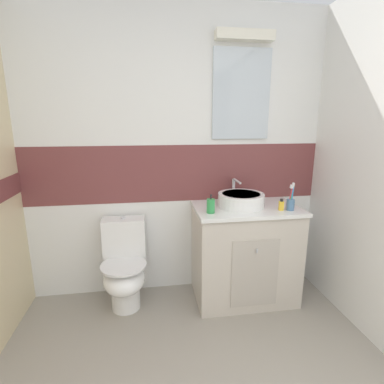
{
  "coord_description": "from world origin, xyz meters",
  "views": [
    {
      "loc": [
        -0.26,
        -0.16,
        1.56
      ],
      "look_at": [
        0.05,
        1.84,
        1.06
      ],
      "focal_mm": 27.59,
      "sensor_mm": 36.0,
      "label": 1
    }
  ],
  "objects_px": {
    "toilet": "(125,268)",
    "toothbrush_cup": "(291,203)",
    "sink_basin": "(241,199)",
    "soap_dispenser": "(211,206)",
    "perfume_flask_small": "(281,205)"
  },
  "relations": [
    {
      "from": "perfume_flask_small",
      "to": "toothbrush_cup",
      "type": "bearing_deg",
      "value": -2.01
    },
    {
      "from": "soap_dispenser",
      "to": "perfume_flask_small",
      "type": "height_order",
      "value": "soap_dispenser"
    },
    {
      "from": "sink_basin",
      "to": "toilet",
      "type": "relative_size",
      "value": 0.57
    },
    {
      "from": "toilet",
      "to": "toothbrush_cup",
      "type": "xyz_separation_m",
      "value": [
        1.35,
        -0.18,
        0.56
      ]
    },
    {
      "from": "soap_dispenser",
      "to": "toilet",
      "type": "bearing_deg",
      "value": 167.83
    },
    {
      "from": "soap_dispenser",
      "to": "perfume_flask_small",
      "type": "distance_m",
      "value": 0.58
    },
    {
      "from": "sink_basin",
      "to": "perfume_flask_small",
      "type": "bearing_deg",
      "value": -30.19
    },
    {
      "from": "sink_basin",
      "to": "toothbrush_cup",
      "type": "distance_m",
      "value": 0.4
    },
    {
      "from": "perfume_flask_small",
      "to": "sink_basin",
      "type": "bearing_deg",
      "value": 149.81
    },
    {
      "from": "sink_basin",
      "to": "soap_dispenser",
      "type": "bearing_deg",
      "value": -153.64
    },
    {
      "from": "sink_basin",
      "to": "soap_dispenser",
      "type": "relative_size",
      "value": 2.83
    },
    {
      "from": "toilet",
      "to": "soap_dispenser",
      "type": "relative_size",
      "value": 4.97
    },
    {
      "from": "sink_basin",
      "to": "toilet",
      "type": "bearing_deg",
      "value": 179.63
    },
    {
      "from": "toilet",
      "to": "toothbrush_cup",
      "type": "bearing_deg",
      "value": -7.37
    },
    {
      "from": "sink_basin",
      "to": "toothbrush_cup",
      "type": "bearing_deg",
      "value": -24.92
    }
  ]
}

